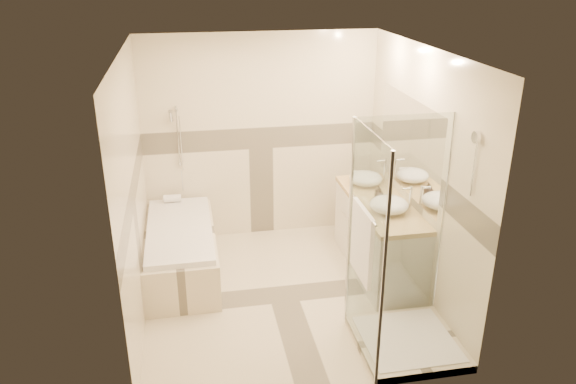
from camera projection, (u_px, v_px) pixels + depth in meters
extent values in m
cube|color=beige|center=(283.00, 295.00, 5.87)|extent=(2.80, 3.00, 0.01)
cube|color=silver|center=(282.00, 50.00, 4.91)|extent=(2.80, 3.00, 0.01)
cube|color=beige|center=(261.00, 138.00, 6.76)|extent=(2.80, 0.01, 2.50)
cube|color=beige|center=(319.00, 259.00, 4.03)|extent=(2.80, 0.01, 2.50)
cube|color=beige|center=(132.00, 194.00, 5.15)|extent=(0.01, 3.00, 2.50)
cube|color=beige|center=(420.00, 174.00, 5.63)|extent=(0.01, 3.00, 2.50)
cube|color=white|center=(409.00, 146.00, 5.82)|extent=(0.01, 1.60, 1.00)
cylinder|color=silver|center=(178.00, 135.00, 6.52)|extent=(0.02, 0.02, 0.70)
cube|color=beige|center=(181.00, 252.00, 6.19)|extent=(0.75, 1.70, 0.50)
cube|color=white|center=(179.00, 230.00, 6.08)|extent=(0.69, 1.60, 0.06)
ellipsoid|color=white|center=(180.00, 234.00, 6.10)|extent=(0.56, 1.40, 0.16)
cube|color=silver|center=(378.00, 238.00, 6.18)|extent=(0.55, 1.60, 0.80)
cylinder|color=silver|center=(365.00, 245.00, 5.71)|extent=(0.01, 0.24, 0.01)
cylinder|color=silver|center=(344.00, 213.00, 6.44)|extent=(0.01, 0.24, 0.01)
cube|color=tan|center=(381.00, 203.00, 6.02)|extent=(0.57, 1.62, 0.05)
cube|color=beige|center=(407.00, 343.00, 5.07)|extent=(0.90, 0.90, 0.08)
cube|color=white|center=(407.00, 339.00, 5.05)|extent=(0.80, 0.80, 0.01)
cube|color=white|center=(366.00, 249.00, 4.61)|extent=(0.01, 0.90, 2.00)
cube|color=white|center=(397.00, 222.00, 5.08)|extent=(0.90, 0.01, 2.00)
cylinder|color=silver|center=(384.00, 278.00, 4.20)|extent=(0.03, 0.03, 2.00)
cylinder|color=silver|center=(349.00, 226.00, 5.01)|extent=(0.03, 0.03, 2.00)
cylinder|color=silver|center=(443.00, 218.00, 5.17)|extent=(0.03, 0.03, 2.00)
cylinder|color=silver|center=(476.00, 137.00, 4.40)|extent=(0.03, 0.10, 0.10)
cylinder|color=silver|center=(364.00, 210.00, 4.46)|extent=(0.02, 0.60, 0.02)
cube|color=white|center=(362.00, 243.00, 4.58)|extent=(0.04, 0.48, 0.62)
ellipsoid|color=white|center=(366.00, 178.00, 6.41)|extent=(0.38, 0.38, 0.15)
ellipsoid|color=white|center=(389.00, 205.00, 5.71)|extent=(0.40, 0.40, 0.16)
cylinder|color=silver|center=(385.00, 171.00, 6.42)|extent=(0.03, 0.03, 0.30)
cylinder|color=silver|center=(381.00, 161.00, 6.36)|extent=(0.11, 0.03, 0.03)
cylinder|color=silver|center=(410.00, 199.00, 5.73)|extent=(0.03, 0.03, 0.26)
cylinder|color=silver|center=(407.00, 189.00, 5.68)|extent=(0.09, 0.02, 0.02)
imported|color=black|center=(378.00, 193.00, 6.02)|extent=(0.07, 0.07, 0.15)
imported|color=black|center=(380.00, 195.00, 5.98)|extent=(0.13, 0.13, 0.14)
cube|color=white|center=(361.00, 176.00, 6.58)|extent=(0.15, 0.23, 0.07)
cylinder|color=white|center=(172.00, 198.00, 6.69)|extent=(0.21, 0.09, 0.09)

